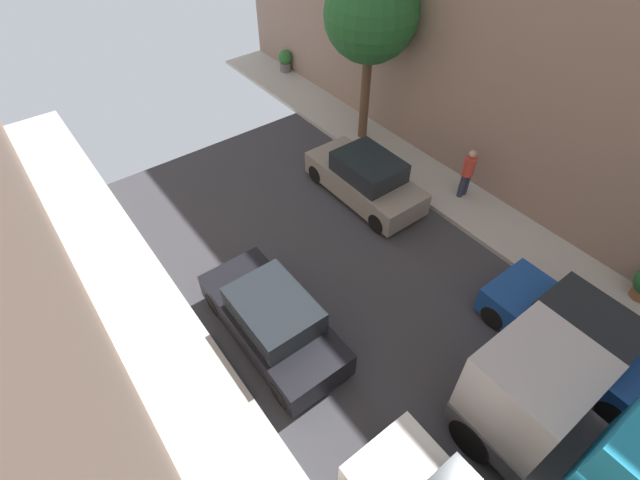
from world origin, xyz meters
name	(u,v)px	position (x,y,z in m)	size (l,w,h in m)	color
parked_car_left_4	(273,320)	(-2.70, 7.37, 0.72)	(1.78, 4.20, 1.57)	black
parked_car_right_1	(575,334)	(2.70, 2.76, 0.72)	(1.78, 4.20, 1.57)	#194799
parked_car_right_2	(365,179)	(2.70, 10.18, 0.72)	(1.78, 4.20, 1.57)	gray
pedestrian	(468,172)	(5.19, 8.14, 1.07)	(0.40, 0.36, 1.72)	#2D334C
street_tree_1	(371,15)	(4.92, 12.85, 4.58)	(3.07, 3.07, 6.00)	brown
potted_plant_1	(285,60)	(5.71, 19.26, 0.67)	(0.63, 0.63, 0.97)	slate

